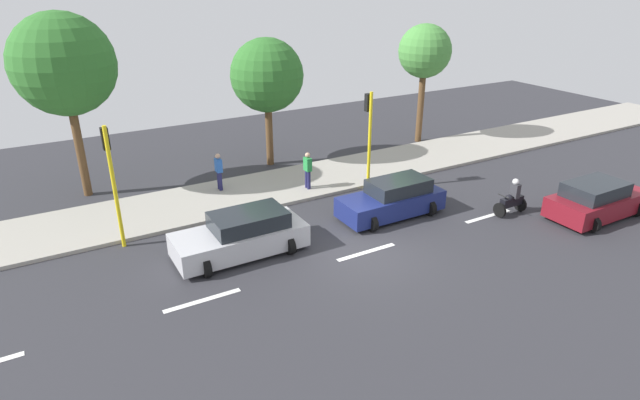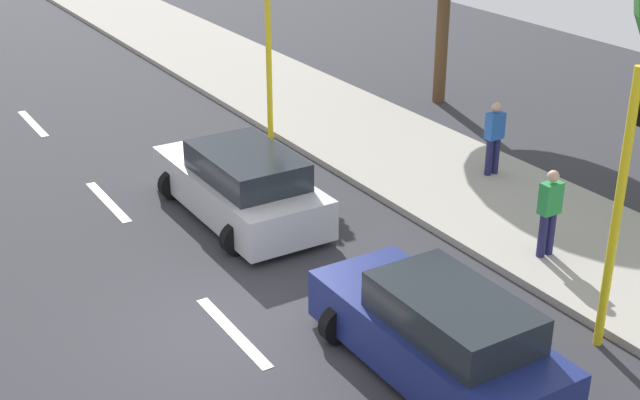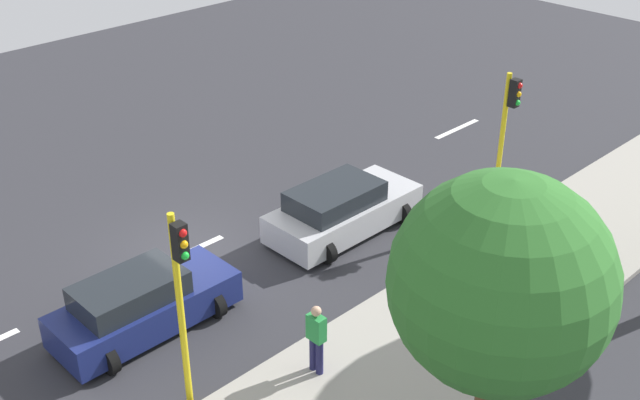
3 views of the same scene
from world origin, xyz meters
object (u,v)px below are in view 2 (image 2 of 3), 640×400
Objects in this scene: car_silver at (241,185)px; pedestrian_near_signal at (494,136)px; car_dark_blue at (438,335)px; traffic_light_corner at (628,171)px; traffic_light_midblock at (272,27)px; pedestrian_by_tree at (549,210)px.

pedestrian_near_signal is (5.70, -1.22, 0.35)m from car_silver.
car_dark_blue is 3.64m from traffic_light_corner.
traffic_light_midblock is at bearing 121.97° from pedestrian_near_signal.
car_silver is 6.12m from pedestrian_by_tree.
pedestrian_by_tree is at bearing -50.64° from car_silver.
traffic_light_midblock is (2.72, 3.56, 2.22)m from car_silver.
car_silver is at bearing -127.41° from traffic_light_midblock.
traffic_light_midblock is (-2.98, 4.78, 1.87)m from pedestrian_near_signal.
traffic_light_midblock reaches higher than car_silver.
car_silver is at bearing 129.36° from pedestrian_by_tree.
traffic_light_corner is 1.00× the size of traffic_light_midblock.
traffic_light_corner is (-1.15, -2.43, 1.87)m from pedestrian_by_tree.
pedestrian_by_tree is at bearing -117.60° from pedestrian_near_signal.
car_silver is 1.02× the size of traffic_light_corner.
car_dark_blue is 2.58× the size of pedestrian_near_signal.
pedestrian_by_tree reaches higher than car_silver.
traffic_light_corner is (-2.98, -5.93, 1.87)m from pedestrian_near_signal.
pedestrian_by_tree is 8.56m from traffic_light_midblock.
car_dark_blue is at bearing -105.60° from traffic_light_midblock.
pedestrian_by_tree is at bearing 23.97° from car_dark_blue.
car_dark_blue is 10.65m from traffic_light_midblock.
pedestrian_near_signal is at bearing -12.09° from car_silver.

